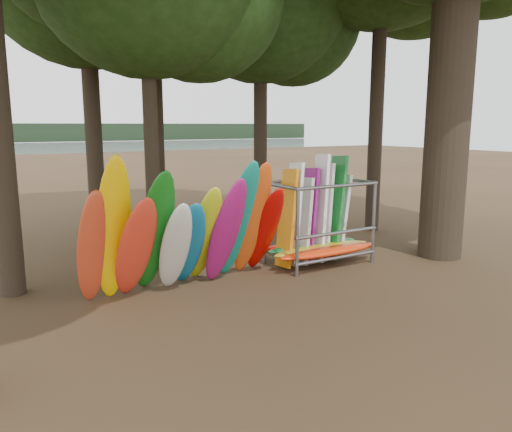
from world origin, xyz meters
TOP-DOWN VIEW (x-y plane):
  - ground at (0.00, 0.00)m, footprint 120.00×120.00m
  - lake at (0.00, 60.00)m, footprint 160.00×160.00m
  - kayak_row at (-2.08, 0.91)m, footprint 4.86×2.10m
  - storage_rack at (1.78, 1.28)m, footprint 3.12×1.52m

SIDE VIEW (x-z plane):
  - ground at x=0.00m, z-range 0.00..0.00m
  - lake at x=0.00m, z-range 0.00..0.00m
  - storage_rack at x=1.78m, z-range -0.43..2.47m
  - kayak_row at x=-2.08m, z-range -0.33..2.88m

